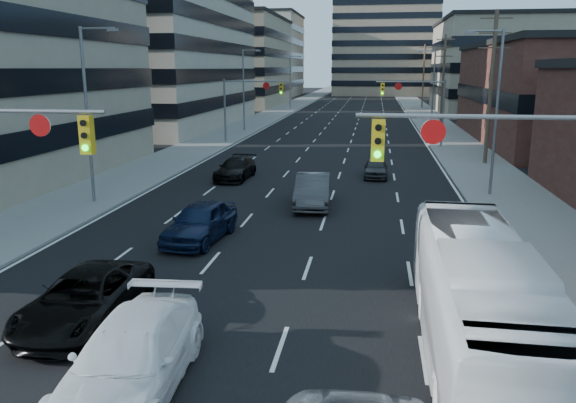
% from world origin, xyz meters
% --- Properties ---
extents(road_surface, '(18.00, 300.00, 0.02)m').
position_xyz_m(road_surface, '(0.00, 130.00, 0.01)').
color(road_surface, black).
rests_on(road_surface, ground).
extents(sidewalk_left, '(5.00, 300.00, 0.15)m').
position_xyz_m(sidewalk_left, '(-11.50, 130.00, 0.07)').
color(sidewalk_left, slate).
rests_on(sidewalk_left, ground).
extents(sidewalk_right, '(5.00, 300.00, 0.15)m').
position_xyz_m(sidewalk_right, '(11.50, 130.00, 0.07)').
color(sidewalk_right, slate).
rests_on(sidewalk_right, ground).
extents(office_left_mid, '(26.00, 34.00, 28.00)m').
position_xyz_m(office_left_mid, '(-27.00, 60.00, 14.00)').
color(office_left_mid, '#ADA089').
rests_on(office_left_mid, ground).
extents(office_left_far, '(20.00, 30.00, 16.00)m').
position_xyz_m(office_left_far, '(-24.00, 100.00, 8.00)').
color(office_left_far, gray).
rests_on(office_left_far, ground).
extents(office_right_far, '(22.00, 28.00, 14.00)m').
position_xyz_m(office_right_far, '(25.00, 88.00, 7.00)').
color(office_right_far, gray).
rests_on(office_right_far, ground).
extents(bg_block_left, '(24.00, 24.00, 20.00)m').
position_xyz_m(bg_block_left, '(-28.00, 140.00, 10.00)').
color(bg_block_left, '#ADA089').
rests_on(bg_block_left, ground).
extents(bg_block_right, '(22.00, 22.00, 12.00)m').
position_xyz_m(bg_block_right, '(32.00, 130.00, 6.00)').
color(bg_block_right, gray).
rests_on(bg_block_right, ground).
extents(signal_near_right, '(6.59, 0.33, 6.00)m').
position_xyz_m(signal_near_right, '(7.45, 8.00, 4.33)').
color(signal_near_right, slate).
rests_on(signal_near_right, ground).
extents(signal_far_left, '(6.09, 0.33, 6.00)m').
position_xyz_m(signal_far_left, '(-7.68, 45.00, 4.30)').
color(signal_far_left, slate).
rests_on(signal_far_left, ground).
extents(signal_far_right, '(6.09, 0.33, 6.00)m').
position_xyz_m(signal_far_right, '(7.68, 45.00, 4.30)').
color(signal_far_right, slate).
rests_on(signal_far_right, ground).
extents(utility_pole_block, '(2.20, 0.28, 11.00)m').
position_xyz_m(utility_pole_block, '(12.20, 36.00, 5.78)').
color(utility_pole_block, '#4C3D2D').
rests_on(utility_pole_block, ground).
extents(utility_pole_midblock, '(2.20, 0.28, 11.00)m').
position_xyz_m(utility_pole_midblock, '(12.20, 66.00, 5.78)').
color(utility_pole_midblock, '#4C3D2D').
rests_on(utility_pole_midblock, ground).
extents(utility_pole_distant, '(2.20, 0.28, 11.00)m').
position_xyz_m(utility_pole_distant, '(12.20, 96.00, 5.78)').
color(utility_pole_distant, '#4C3D2D').
rests_on(utility_pole_distant, ground).
extents(streetlight_left_near, '(2.03, 0.22, 9.00)m').
position_xyz_m(streetlight_left_near, '(-10.34, 20.00, 5.05)').
color(streetlight_left_near, slate).
rests_on(streetlight_left_near, ground).
extents(streetlight_left_mid, '(2.03, 0.22, 9.00)m').
position_xyz_m(streetlight_left_mid, '(-10.34, 55.00, 5.05)').
color(streetlight_left_mid, slate).
rests_on(streetlight_left_mid, ground).
extents(streetlight_left_far, '(2.03, 0.22, 9.00)m').
position_xyz_m(streetlight_left_far, '(-10.34, 90.00, 5.05)').
color(streetlight_left_far, slate).
rests_on(streetlight_left_far, ground).
extents(streetlight_right_near, '(2.03, 0.22, 9.00)m').
position_xyz_m(streetlight_right_near, '(10.34, 25.00, 5.05)').
color(streetlight_right_near, slate).
rests_on(streetlight_right_near, ground).
extents(streetlight_right_far, '(2.03, 0.22, 9.00)m').
position_xyz_m(streetlight_right_far, '(10.34, 60.00, 5.05)').
color(streetlight_right_far, slate).
rests_on(streetlight_right_far, ground).
extents(black_pickup, '(2.52, 5.25, 1.45)m').
position_xyz_m(black_pickup, '(-3.85, 6.69, 0.72)').
color(black_pickup, black).
rests_on(black_pickup, ground).
extents(white_van, '(2.63, 5.72, 1.62)m').
position_xyz_m(white_van, '(-1.11, 3.61, 0.81)').
color(white_van, white).
rests_on(white_van, ground).
extents(transit_bus, '(2.65, 10.78, 2.99)m').
position_xyz_m(transit_bus, '(6.67, 6.26, 1.50)').
color(transit_bus, white).
rests_on(transit_bus, ground).
extents(sedan_blue, '(2.42, 4.93, 1.62)m').
position_xyz_m(sedan_blue, '(-3.00, 14.64, 0.81)').
color(sedan_blue, '#0C1732').
rests_on(sedan_blue, ground).
extents(sedan_grey_center, '(2.07, 5.10, 1.65)m').
position_xyz_m(sedan_grey_center, '(0.95, 21.28, 0.82)').
color(sedan_grey_center, '#3A3A3C').
rests_on(sedan_grey_center, ground).
extents(sedan_black_far, '(2.12, 4.76, 1.36)m').
position_xyz_m(sedan_black_far, '(-4.76, 27.79, 0.68)').
color(sedan_black_far, black).
rests_on(sedan_black_far, ground).
extents(sedan_grey_right, '(1.51, 3.75, 1.28)m').
position_xyz_m(sedan_grey_right, '(4.18, 29.79, 0.64)').
color(sedan_grey_right, '#2D2E30').
rests_on(sedan_grey_right, ground).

